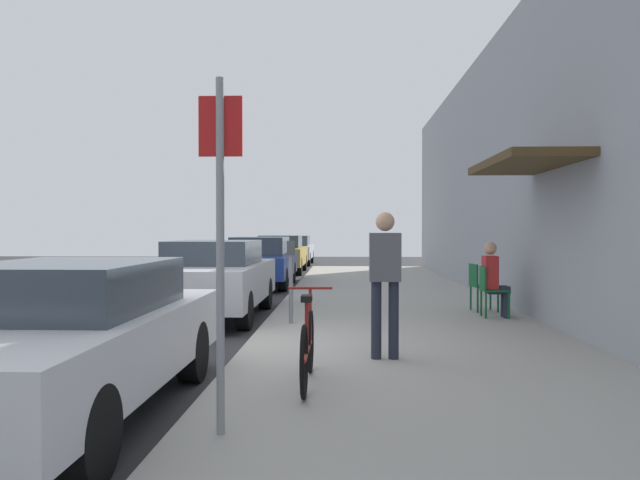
# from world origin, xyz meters

# --- Properties ---
(ground_plane) EXTENTS (60.00, 60.00, 0.00)m
(ground_plane) POSITION_xyz_m (0.00, 0.00, 0.00)
(ground_plane) COLOR #2D2D30
(sidewalk_slab) EXTENTS (4.50, 32.00, 0.12)m
(sidewalk_slab) POSITION_xyz_m (2.25, 2.00, 0.06)
(sidewalk_slab) COLOR #9E9B93
(sidewalk_slab) RESTS_ON ground_plane
(building_facade) EXTENTS (1.40, 32.00, 5.77)m
(building_facade) POSITION_xyz_m (4.65, 2.00, 2.88)
(building_facade) COLOR #999EA8
(building_facade) RESTS_ON ground_plane
(parked_car_0) EXTENTS (1.80, 4.40, 1.33)m
(parked_car_0) POSITION_xyz_m (-1.10, -2.84, 0.70)
(parked_car_0) COLOR silver
(parked_car_0) RESTS_ON ground_plane
(parked_car_1) EXTENTS (1.80, 4.40, 1.42)m
(parked_car_1) POSITION_xyz_m (-1.10, 3.35, 0.74)
(parked_car_1) COLOR #B7B7BC
(parked_car_1) RESTS_ON ground_plane
(parked_car_2) EXTENTS (1.80, 4.40, 1.41)m
(parked_car_2) POSITION_xyz_m (-1.10, 9.75, 0.73)
(parked_car_2) COLOR navy
(parked_car_2) RESTS_ON ground_plane
(parked_car_3) EXTENTS (1.80, 4.40, 1.41)m
(parked_car_3) POSITION_xyz_m (-1.10, 15.57, 0.73)
(parked_car_3) COLOR #A58433
(parked_car_3) RESTS_ON ground_plane
(parked_car_4) EXTENTS (1.80, 4.40, 1.35)m
(parked_car_4) POSITION_xyz_m (-1.10, 21.26, 0.71)
(parked_car_4) COLOR #B7B7BC
(parked_car_4) RESTS_ON ground_plane
(parking_meter) EXTENTS (0.12, 0.10, 1.32)m
(parking_meter) POSITION_xyz_m (0.45, 1.93, 0.89)
(parking_meter) COLOR slate
(parking_meter) RESTS_ON sidewalk_slab
(street_sign) EXTENTS (0.32, 0.06, 2.60)m
(street_sign) POSITION_xyz_m (0.40, -3.56, 1.64)
(street_sign) COLOR gray
(street_sign) RESTS_ON sidewalk_slab
(bicycle_0) EXTENTS (0.46, 1.71, 0.90)m
(bicycle_0) POSITION_xyz_m (0.95, -2.07, 0.48)
(bicycle_0) COLOR black
(bicycle_0) RESTS_ON sidewalk_slab
(cafe_chair_0) EXTENTS (0.44, 0.44, 0.87)m
(cafe_chair_0) POSITION_xyz_m (3.80, 2.76, 0.62)
(cafe_chair_0) COLOR #14592D
(cafe_chair_0) RESTS_ON sidewalk_slab
(seated_patron_0) EXTENTS (0.43, 0.36, 1.29)m
(seated_patron_0) POSITION_xyz_m (3.86, 2.75, 0.82)
(seated_patron_0) COLOR #232838
(seated_patron_0) RESTS_ON sidewalk_slab
(cafe_chair_1) EXTENTS (0.49, 0.49, 0.87)m
(cafe_chair_1) POSITION_xyz_m (3.80, 3.56, 0.62)
(cafe_chair_1) COLOR #14592D
(cafe_chair_1) RESTS_ON sidewalk_slab
(pedestrian_standing) EXTENTS (0.36, 0.22, 1.70)m
(pedestrian_standing) POSITION_xyz_m (1.77, -0.82, 1.12)
(pedestrian_standing) COLOR #232838
(pedestrian_standing) RESTS_ON sidewalk_slab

